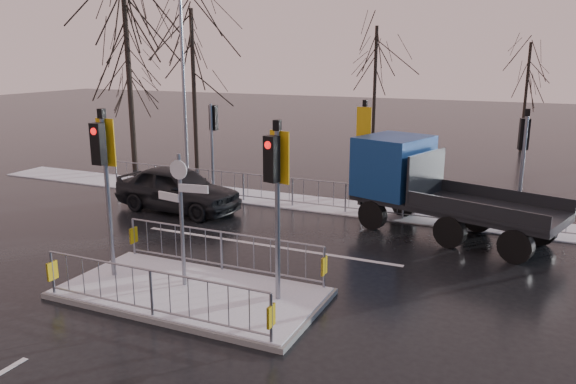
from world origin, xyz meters
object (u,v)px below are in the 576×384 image
at_px(traffic_island, 190,280).
at_px(flatbed_truck, 417,182).
at_px(street_lamp_left, 185,76).
at_px(car_far_lane, 178,189).

xyz_separation_m(traffic_island, flatbed_truck, (3.58, 7.21, 1.11)).
bearing_deg(street_lamp_left, car_far_lane, -61.26).
height_order(traffic_island, car_far_lane, traffic_island).
bearing_deg(street_lamp_left, traffic_island, -55.93).
height_order(car_far_lane, flatbed_truck, flatbed_truck).
bearing_deg(flatbed_truck, traffic_island, -116.42).
height_order(traffic_island, street_lamp_left, street_lamp_left).
relative_size(traffic_island, street_lamp_left, 0.73).
distance_m(traffic_island, car_far_lane, 7.35).
bearing_deg(flatbed_truck, street_lamp_left, 167.17).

